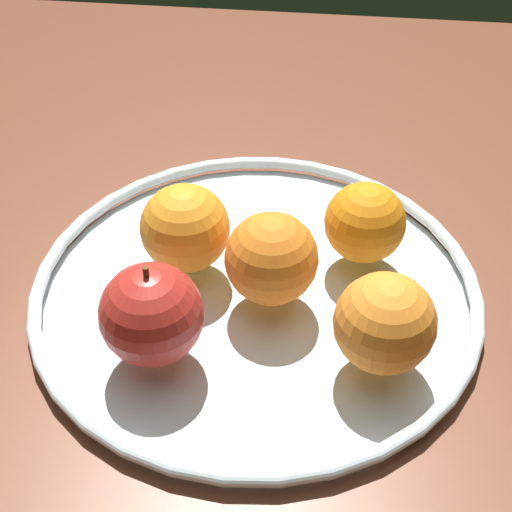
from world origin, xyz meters
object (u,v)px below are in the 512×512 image
Objects in this scene: fruit_bowl at (256,289)px; orange_front_right at (185,228)px; orange_front_left at (385,323)px; orange_back_right at (271,259)px; apple at (152,314)px; orange_center at (365,222)px.

orange_front_right is (-6.36, 1.89, 4.77)cm from fruit_bowl.
orange_front_right is 19.30cm from orange_front_left.
orange_front_left is at bearing -34.28° from orange_back_right.
orange_front_left and orange_back_right have the same top height.
apple is 11.19cm from orange_back_right.
orange_center is 9.69cm from orange_back_right.
orange_front_right is 8.34cm from orange_back_right.
orange_front_right is at bearing 163.49° from fruit_bowl.
orange_front_left is (1.54, -12.22, 0.33)cm from orange_center.
apple is at bearing -138.21° from orange_back_right.
orange_center is (15.38, 2.94, -0.31)cm from orange_front_right.
orange_front_left is at bearing -82.83° from orange_center.
orange_front_right is at bearing 86.86° from apple.
apple reaches higher than fruit_bowl.
orange_back_right is at bearing -21.41° from orange_front_right.
orange_front_left reaches higher than fruit_bowl.
apple reaches higher than orange_back_right.
apple is at bearing -176.00° from orange_front_left.
fruit_bowl is 5.03× the size of orange_back_right.
orange_back_right is (-7.61, -5.99, 0.31)cm from orange_center.
apple is 20.87cm from orange_center.
orange_front_left is at bearing -28.76° from orange_front_right.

